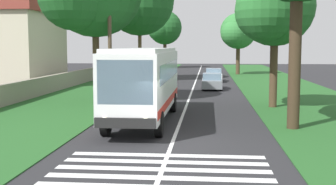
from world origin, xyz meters
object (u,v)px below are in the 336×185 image
object	(u,v)px
roadside_tree_left_1	(164,29)
trailing_car_0	(212,82)
roadside_tree_left_0	(138,3)
roadside_tree_right_1	(237,32)
coach_bus	(145,80)
utility_pole	(110,42)
trailing_car_1	(214,75)
roadside_building	(16,44)
roadside_tree_right_2	(272,9)

from	to	relation	value
roadside_tree_left_1	trailing_car_0	bearing A→B (deg)	-167.93
roadside_tree_left_0	roadside_tree_right_1	bearing A→B (deg)	-44.49
coach_bus	utility_pole	distance (m)	6.39
trailing_car_0	trailing_car_1	bearing A→B (deg)	-1.58
coach_bus	roadside_tree_left_0	size ratio (longest dim) A/B	0.89
roadside_tree_right_1	utility_pole	bearing A→B (deg)	163.24
trailing_car_0	utility_pole	distance (m)	14.18
utility_pole	roadside_building	xyz separation A→B (m)	(14.75, 12.65, -0.06)
trailing_car_1	roadside_building	size ratio (longest dim) A/B	0.39
trailing_car_0	utility_pole	bearing A→B (deg)	151.77
roadside_tree_left_0	utility_pole	bearing A→B (deg)	-175.73
roadside_tree_right_2	roadside_building	size ratio (longest dim) A/B	0.78
coach_bus	roadside_tree_left_1	world-z (taller)	roadside_tree_left_1
trailing_car_1	roadside_tree_right_2	xyz separation A→B (m)	(-20.37, -3.32, 5.42)
roadside_building	roadside_tree_right_2	bearing A→B (deg)	-122.16
roadside_tree_left_1	roadside_tree_right_2	world-z (taller)	roadside_tree_left_1
roadside_tree_left_1	roadside_building	bearing A→B (deg)	162.64
trailing_car_0	roadside_tree_left_1	xyz separation A→B (m)	(37.96, 8.12, 6.19)
coach_bus	roadside_tree_right_2	size ratio (longest dim) A/B	1.29
utility_pole	roadside_tree_left_1	bearing A→B (deg)	1.84
roadside_tree_left_0	roadside_tree_left_1	bearing A→B (deg)	0.03
roadside_tree_left_0	roadside_tree_left_1	distance (m)	28.78
trailing_car_0	roadside_tree_left_1	size ratio (longest dim) A/B	0.43
utility_pole	roadside_building	size ratio (longest dim) A/B	0.71
roadside_tree_right_2	roadside_tree_left_1	bearing A→B (deg)	13.24
coach_bus	roadside_tree_left_1	size ratio (longest dim) A/B	1.12
coach_bus	utility_pole	world-z (taller)	utility_pole
coach_bus	roadside_tree_left_0	bearing A→B (deg)	9.77
roadside_tree_left_1	utility_pole	distance (m)	50.19
utility_pole	trailing_car_1	bearing A→B (deg)	-17.95
roadside_tree_right_2	utility_pole	xyz separation A→B (m)	(-0.46, 10.07, -1.98)
trailing_car_1	utility_pole	distance (m)	22.17
trailing_car_0	roadside_tree_right_2	xyz separation A→B (m)	(-11.66, -3.56, 5.42)
roadside_tree_left_0	roadside_tree_right_1	xyz separation A→B (m)	(11.78, -11.57, -2.85)
roadside_tree_right_1	roadside_building	bearing A→B (deg)	129.09
roadside_tree_left_0	roadside_tree_right_1	world-z (taller)	roadside_tree_left_0
trailing_car_0	trailing_car_1	xyz separation A→B (m)	(8.71, -0.24, 0.00)
roadside_tree_left_1	roadside_tree_right_2	distance (m)	50.98
roadside_tree_right_2	utility_pole	size ratio (longest dim) A/B	1.10
trailing_car_0	roadside_building	world-z (taller)	roadside_building
roadside_tree_left_0	roadside_tree_right_1	size ratio (longest dim) A/B	1.52
trailing_car_1	roadside_tree_left_0	distance (m)	11.48
roadside_tree_left_1	roadside_tree_right_1	bearing A→B (deg)	-145.66
trailing_car_1	roadside_tree_right_2	distance (m)	21.34
roadside_tree_left_0	roadside_tree_left_1	size ratio (longest dim) A/B	1.26
roadside_tree_left_1	utility_pole	bearing A→B (deg)	-178.16
roadside_tree_right_1	roadside_tree_left_1	bearing A→B (deg)	34.34
roadside_tree_left_1	utility_pole	size ratio (longest dim) A/B	1.26
utility_pole	roadside_building	bearing A→B (deg)	40.63
roadside_tree_left_1	roadside_tree_right_1	world-z (taller)	roadside_tree_left_1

